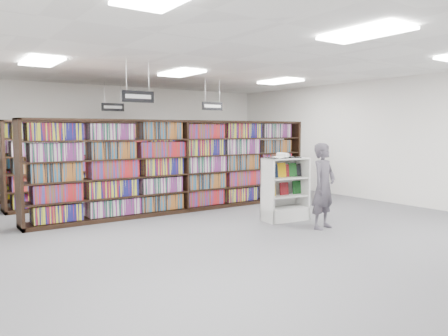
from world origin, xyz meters
TOP-DOWN VIEW (x-y plane):
  - floor at (0.00, 0.00)m, footprint 12.00×12.00m
  - ceiling at (0.00, 0.00)m, footprint 10.00×12.00m
  - wall_back at (0.00, 6.00)m, footprint 10.00×0.10m
  - wall_right at (5.00, 0.00)m, footprint 0.10×12.00m
  - bookshelf_row_near at (0.00, 2.00)m, footprint 7.00×0.60m
  - bookshelf_row_mid at (0.00, 4.00)m, footprint 7.00×0.60m
  - bookshelf_row_far at (0.00, 5.70)m, footprint 7.00×0.60m
  - aisle_sign_left at (-1.50, 1.00)m, footprint 0.65×0.02m
  - aisle_sign_right at (1.50, 3.00)m, footprint 0.65×0.02m
  - aisle_sign_center at (-0.50, 5.00)m, footprint 0.65×0.02m
  - troffer_front_center at (0.00, -3.00)m, footprint 0.60×1.20m
  - troffer_back_left at (-3.00, 2.00)m, footprint 0.60×1.20m
  - troffer_back_center at (0.00, 2.00)m, footprint 0.60×1.20m
  - troffer_back_right at (3.00, 2.00)m, footprint 0.60×1.20m
  - endcap_display at (1.23, -0.14)m, footprint 0.98×0.58m
  - open_book at (1.14, -0.18)m, footprint 0.69×0.45m
  - shopper at (1.30, -1.14)m, footprint 0.66×0.50m

SIDE VIEW (x-z plane):
  - floor at x=0.00m, z-range 0.00..0.00m
  - endcap_display at x=1.23m, z-range -0.20..1.11m
  - shopper at x=1.30m, z-range 0.00..1.63m
  - bookshelf_row_near at x=0.00m, z-range 0.00..2.10m
  - bookshelf_row_mid at x=0.00m, z-range 0.00..2.10m
  - bookshelf_row_far at x=0.00m, z-range 0.00..2.10m
  - open_book at x=1.14m, z-range 1.27..1.40m
  - wall_back at x=0.00m, z-range 0.00..3.20m
  - wall_right at x=5.00m, z-range 0.00..3.20m
  - aisle_sign_left at x=-1.50m, z-range 2.13..2.93m
  - aisle_sign_right at x=1.50m, z-range 2.13..2.93m
  - aisle_sign_center at x=-0.50m, z-range 2.13..2.93m
  - troffer_front_center at x=0.00m, z-range 3.14..3.18m
  - troffer_back_left at x=-3.00m, z-range 3.14..3.18m
  - troffer_back_center at x=0.00m, z-range 3.14..3.18m
  - troffer_back_right at x=3.00m, z-range 3.14..3.18m
  - ceiling at x=0.00m, z-range 3.15..3.25m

